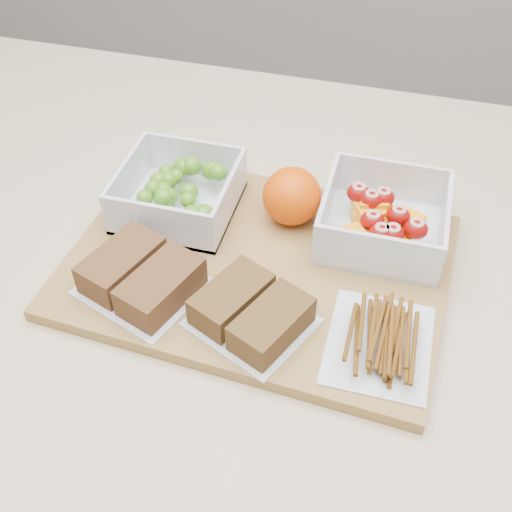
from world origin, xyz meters
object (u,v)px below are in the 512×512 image
(pretzel_bag, at_px, (381,337))
(fruit_container, at_px, (382,221))
(cutting_board, at_px, (258,266))
(sandwich_bag_left, at_px, (141,276))
(sandwich_bag_center, at_px, (251,312))
(grape_container, at_px, (180,192))
(orange, at_px, (292,196))

(pretzel_bag, bearing_deg, fruit_container, 97.05)
(cutting_board, bearing_deg, sandwich_bag_left, -143.01)
(sandwich_bag_center, bearing_deg, pretzel_bag, 2.52)
(grape_container, height_order, sandwich_bag_center, grape_container)
(fruit_container, relative_size, pretzel_bag, 1.12)
(grape_container, xyz_separation_m, pretzel_bag, (0.26, -0.15, -0.01))
(fruit_container, xyz_separation_m, sandwich_bag_center, (-0.11, -0.17, -0.01))
(cutting_board, xyz_separation_m, grape_container, (-0.12, 0.07, 0.03))
(cutting_board, height_order, grape_container, grape_container)
(grape_container, bearing_deg, sandwich_bag_left, -87.51)
(cutting_board, relative_size, sandwich_bag_center, 2.91)
(fruit_container, height_order, pretzel_bag, fruit_container)
(sandwich_bag_left, relative_size, pretzel_bag, 1.21)
(cutting_board, distance_m, fruit_container, 0.15)
(cutting_board, bearing_deg, sandwich_bag_center, -75.51)
(sandwich_bag_left, height_order, sandwich_bag_center, sandwich_bag_left)
(orange, xyz_separation_m, pretzel_bag, (0.13, -0.16, -0.02))
(cutting_board, distance_m, sandwich_bag_center, 0.09)
(orange, bearing_deg, grape_container, -173.86)
(grape_container, height_order, pretzel_bag, grape_container)
(sandwich_bag_left, bearing_deg, orange, 49.82)
(grape_container, relative_size, sandwich_bag_center, 0.94)
(orange, distance_m, pretzel_bag, 0.21)
(fruit_container, relative_size, sandwich_bag_center, 0.97)
(grape_container, distance_m, orange, 0.14)
(grape_container, bearing_deg, cutting_board, -29.81)
(grape_container, relative_size, sandwich_bag_left, 0.89)
(orange, relative_size, pretzel_bag, 0.56)
(cutting_board, bearing_deg, orange, 79.90)
(fruit_container, xyz_separation_m, sandwich_bag_left, (-0.24, -0.15, -0.00))
(cutting_board, relative_size, pretzel_bag, 3.38)
(cutting_board, relative_size, orange, 6.03)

